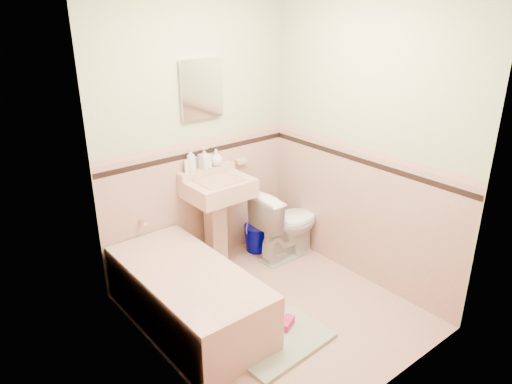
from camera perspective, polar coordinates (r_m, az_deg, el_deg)
floor at (r=4.18m, az=2.23°, el=-13.83°), size 2.20×2.20×0.00m
wall_back at (r=4.43m, az=-6.99°, el=6.24°), size 2.50×0.00×2.50m
wall_front at (r=2.92m, az=16.96°, el=-3.26°), size 2.50×0.00×2.50m
wall_left at (r=3.06m, az=-11.67°, el=-1.52°), size 0.00×2.50×2.50m
wall_right at (r=4.28m, az=12.65°, el=5.31°), size 0.00×2.50×2.50m
wainscot_back at (r=4.64m, az=-6.54°, el=-1.52°), size 2.00×0.00×2.00m
wainscot_front at (r=3.25m, az=15.48°, el=-13.60°), size 2.00×0.00×2.00m
wainscot_left at (r=3.38m, az=-10.62°, el=-11.62°), size 0.00×2.20×2.20m
wainscot_right at (r=4.50m, az=11.86°, el=-2.64°), size 0.00×2.20×2.20m
accent_back at (r=4.45m, az=-6.79°, el=4.59°), size 2.00×0.00×2.00m
accent_front at (r=2.99m, az=16.41°, el=-5.40°), size 2.00×0.00×2.00m
accent_left at (r=3.12m, az=-11.20°, el=-3.62°), size 0.00×2.20×2.20m
accent_right at (r=4.31m, az=12.35°, el=3.62°), size 0.00×2.20×2.20m
cap_back at (r=4.42m, az=-6.85°, el=5.82°), size 2.00×0.00×2.00m
cap_front at (r=2.94m, az=16.61°, el=-3.68°), size 2.00×0.00×2.00m
cap_left at (r=3.08m, az=-11.33°, el=-1.95°), size 0.00×2.20×2.20m
cap_right at (r=4.28m, az=12.46°, el=4.89°), size 0.00×2.20×2.20m
bathtub at (r=3.97m, az=-8.00°, el=-12.29°), size 0.70×1.50×0.45m
tub_faucet at (r=4.32m, az=-13.30°, el=-3.41°), size 0.04×0.12×0.04m
sink at (r=4.55m, az=-4.37°, el=-3.91°), size 0.58×0.48×0.92m
sink_faucet at (r=4.47m, az=-5.58°, el=2.39°), size 0.02×0.02×0.10m
medicine_cabinet at (r=4.33m, az=-6.48°, el=12.02°), size 0.41×0.04×0.51m
soap_dish at (r=4.74m, az=-1.76°, el=3.68°), size 0.12×0.07×0.04m
soap_bottle_left at (r=4.37m, az=-7.69°, el=3.75°), size 0.09×0.09×0.22m
soap_bottle_mid at (r=4.45m, az=-6.10°, el=4.03°), size 0.10×0.10×0.20m
soap_bottle_right at (r=4.52m, az=-4.74°, el=4.08°), size 0.13×0.13×0.15m
tube at (r=4.36m, az=-8.23°, el=3.00°), size 0.04×0.04×0.12m
toilet at (r=4.80m, az=3.68°, el=-3.76°), size 0.70×0.40×0.72m
bucket at (r=5.00m, az=0.13°, el=-5.44°), size 0.35×0.35×0.27m
bath_mat at (r=3.85m, az=2.74°, el=-17.22°), size 0.80×0.56×0.03m
shoe at (r=3.95m, az=3.66°, el=-15.20°), size 0.18×0.13×0.06m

